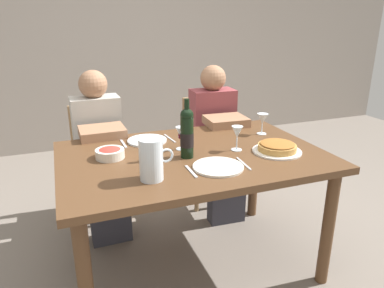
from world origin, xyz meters
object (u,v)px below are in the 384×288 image
object	(u,v)px
wine_glass_right_diner	(181,134)
wine_glass_centre	(263,120)
dinner_plate_right_setting	(147,140)
salad_bowl	(110,153)
dinner_plate_left_setting	(218,167)
diner_right	(217,137)
chair_right	(207,142)
wine_bottle	(187,133)
diner_left	(101,149)
dining_table	(193,168)
wine_glass_left_diner	(237,133)
baked_tart	(277,147)
water_pitcher	(151,162)
chair_left	(98,154)

from	to	relation	value
wine_glass_right_diner	wine_glass_centre	xyz separation A→B (m)	(0.60, 0.09, 0.00)
dinner_plate_right_setting	wine_glass_centre	bearing A→B (deg)	-8.96
salad_bowl	wine_glass_centre	size ratio (longest dim) A/B	1.14
dinner_plate_left_setting	diner_right	size ratio (longest dim) A/B	0.23
dinner_plate_left_setting	chair_right	size ratio (longest dim) A/B	0.31
wine_bottle	diner_right	size ratio (longest dim) A/B	0.29
salad_bowl	dinner_plate_left_setting	size ratio (longest dim) A/B	0.60
diner_left	dining_table	bearing A→B (deg)	122.58
wine_bottle	diner_right	xyz separation A→B (m)	(0.49, 0.67, -0.29)
dining_table	wine_glass_left_diner	world-z (taller)	wine_glass_left_diner
baked_tart	dinner_plate_left_setting	bearing A→B (deg)	-167.06
wine_glass_right_diner	dining_table	bearing A→B (deg)	-67.77
diner_right	wine_glass_centre	bearing A→B (deg)	108.64
dinner_plate_right_setting	chair_right	distance (m)	0.90
wine_bottle	diner_right	bearing A→B (deg)	53.73
dining_table	dinner_plate_right_setting	world-z (taller)	dinner_plate_right_setting
baked_tart	chair_right	world-z (taller)	chair_right
wine_glass_left_diner	wine_glass_right_diner	xyz separation A→B (m)	(-0.30, 0.13, -0.01)
water_pitcher	diner_right	size ratio (longest dim) A/B	0.18
wine_glass_right_diner	dinner_plate_right_setting	bearing A→B (deg)	126.10
diner_left	chair_right	distance (m)	0.93
wine_glass_right_diner	diner_right	distance (m)	0.76
dinner_plate_left_setting	chair_left	bearing A→B (deg)	113.52
dining_table	baked_tart	bearing A→B (deg)	-17.64
water_pitcher	dinner_plate_right_setting	size ratio (longest dim) A/B	0.83
diner_left	salad_bowl	bearing A→B (deg)	88.20
dining_table	diner_right	size ratio (longest dim) A/B	1.29
wine_bottle	diner_left	size ratio (longest dim) A/B	0.29
diner_right	dinner_plate_right_setting	bearing A→B (deg)	30.21
baked_tart	water_pitcher	bearing A→B (deg)	-171.76
chair_right	water_pitcher	bearing A→B (deg)	59.07
wine_glass_right_diner	chair_right	distance (m)	0.99
diner_right	wine_glass_right_diner	bearing A→B (deg)	51.43
chair_left	water_pitcher	bearing A→B (deg)	95.89
wine_glass_centre	dining_table	bearing A→B (deg)	-162.02
salad_bowl	dinner_plate_right_setting	size ratio (longest dim) A/B	0.65
dining_table	dinner_plate_left_setting	distance (m)	0.27
wine_bottle	diner_left	distance (m)	0.87
dinner_plate_right_setting	water_pitcher	bearing A→B (deg)	-101.51
chair_right	diner_right	distance (m)	0.26
wine_bottle	wine_glass_left_diner	size ratio (longest dim) A/B	2.27
dining_table	wine_bottle	distance (m)	0.24
wine_bottle	dinner_plate_left_setting	xyz separation A→B (m)	(0.10, -0.20, -0.14)
dinner_plate_right_setting	wine_glass_left_diner	bearing A→B (deg)	-36.87
chair_left	wine_glass_right_diner	bearing A→B (deg)	115.78
wine_glass_right_diner	diner_right	size ratio (longest dim) A/B	0.12
dinner_plate_left_setting	wine_glass_centre	bearing A→B (deg)	39.73
wine_glass_right_diner	diner_left	xyz separation A→B (m)	(-0.41, 0.58, -0.24)
wine_glass_centre	diner_left	bearing A→B (deg)	154.35
dining_table	water_pitcher	world-z (taller)	water_pitcher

